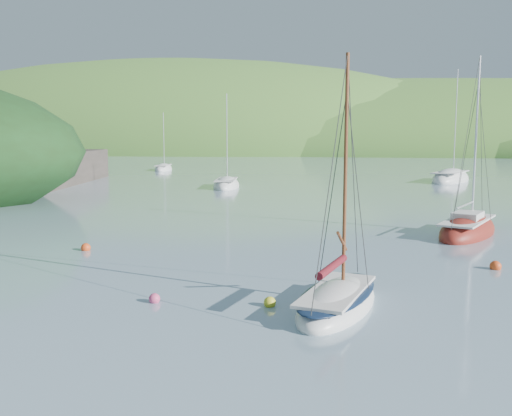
% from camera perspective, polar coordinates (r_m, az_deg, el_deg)
% --- Properties ---
extents(ground, '(700.00, 700.00, 0.00)m').
position_cam_1_polar(ground, '(18.50, -7.98, -10.14)').
color(ground, gray).
rests_on(ground, ground).
extents(shoreline_hills, '(690.00, 135.00, 56.00)m').
position_cam_1_polar(shoreline_hills, '(189.80, 6.29, 5.81)').
color(shoreline_hills, '#356B29').
rests_on(shoreline_hills, ground).
extents(daysailer_white, '(3.27, 5.97, 8.69)m').
position_cam_1_polar(daysailer_white, '(18.72, 8.13, -9.28)').
color(daysailer_white, white).
rests_on(daysailer_white, ground).
extents(sloop_red, '(5.03, 7.55, 10.59)m').
position_cam_1_polar(sloop_red, '(33.57, 20.40, -2.18)').
color(sloop_red, maroon).
rests_on(sloop_red, ground).
extents(distant_sloop_a, '(3.60, 7.60, 10.42)m').
position_cam_1_polar(distant_sloop_a, '(58.75, -2.98, 2.24)').
color(distant_sloop_a, white).
rests_on(distant_sloop_a, ground).
extents(distant_sloop_b, '(6.75, 10.35, 13.93)m').
position_cam_1_polar(distant_sloop_b, '(69.60, 18.88, 2.71)').
color(distant_sloop_b, white).
rests_on(distant_sloop_b, ground).
extents(distant_sloop_c, '(3.39, 6.87, 9.38)m').
position_cam_1_polar(distant_sloop_c, '(86.97, -9.24, 3.86)').
color(distant_sloop_c, white).
rests_on(distant_sloop_c, ground).
extents(mooring_buoys, '(18.93, 7.81, 0.47)m').
position_cam_1_polar(mooring_buoys, '(23.01, 0.73, -6.23)').
color(mooring_buoys, gold).
rests_on(mooring_buoys, ground).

